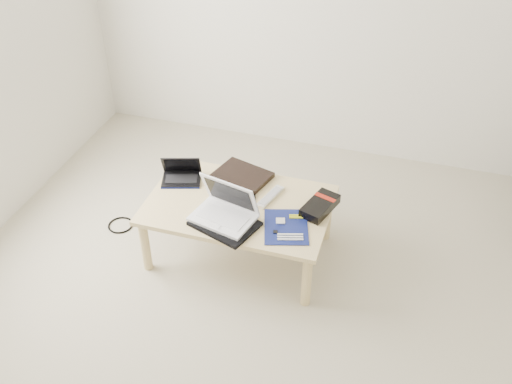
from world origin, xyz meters
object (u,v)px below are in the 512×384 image
(white_laptop, at_px, (225,209))
(gpu_box, at_px, (320,206))
(netbook, at_px, (181,175))
(coffee_table, at_px, (239,209))

(white_laptop, bearing_deg, gpu_box, 25.37)
(netbook, height_order, gpu_box, netbook)
(coffee_table, distance_m, white_laptop, 0.20)
(coffee_table, distance_m, gpu_box, 0.49)
(netbook, bearing_deg, white_laptop, -36.01)
(netbook, xyz_separation_m, white_laptop, (0.39, -0.29, 0.03))
(white_laptop, xyz_separation_m, gpu_box, (0.51, 0.24, -0.04))
(coffee_table, xyz_separation_m, white_laptop, (-0.03, -0.16, 0.12))
(coffee_table, xyz_separation_m, gpu_box, (0.48, 0.08, 0.08))
(netbook, xyz_separation_m, gpu_box, (0.90, -0.05, -0.01))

